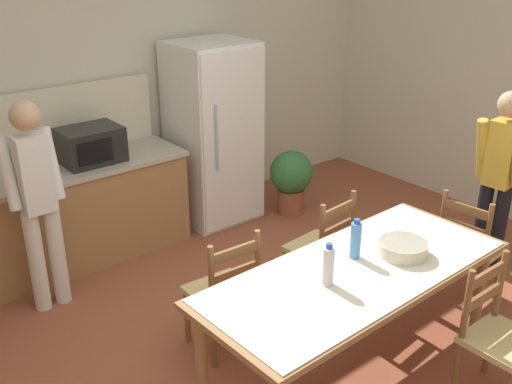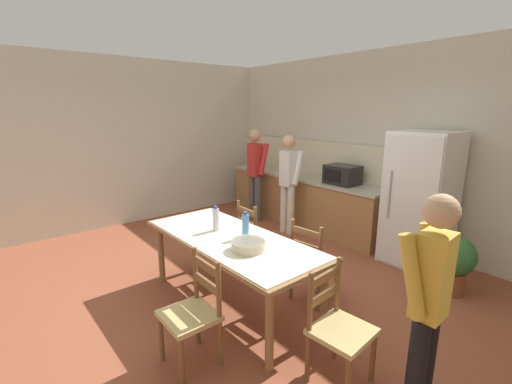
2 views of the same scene
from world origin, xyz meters
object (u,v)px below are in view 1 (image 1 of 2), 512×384
Objects in this scene: refrigerator at (213,133)px; chair_side_near_right at (498,337)px; microwave at (91,145)px; bottle_near_centre at (328,266)px; chair_side_far_left at (224,292)px; chair_side_far_right at (322,248)px; dining_table at (356,280)px; person_at_counter at (37,196)px; serving_bowl at (403,247)px; chair_head_end at (469,248)px; person_by_table at (499,174)px; potted_plant at (291,178)px; bottle_off_centre at (356,240)px.

refrigerator is 3.26m from chair_side_near_right.
microwave is at bearing 108.00° from chair_side_near_right.
bottle_near_centre is 1.13m from chair_side_near_right.
bottle_near_centre is at bearing 136.92° from chair_side_near_right.
bottle_near_centre is (-0.97, -2.51, 0.01)m from refrigerator.
chair_side_far_left is at bearing -88.31° from microwave.
chair_side_far_right is at bearing -176.07° from chair_side_far_left.
dining_table is 2.36m from person_at_counter.
bottle_near_centre is at bearing -83.62° from microwave.
chair_head_end is at bearing 4.94° from serving_bowl.
chair_side_far_left is at bearing 107.59° from bottle_near_centre.
chair_head_end is (1.89, -2.50, -0.59)m from microwave.
person_by_table reaches higher than potted_plant.
potted_plant is (1.85, 1.36, -0.06)m from chair_side_far_left.
serving_bowl is (0.27, -0.17, -0.07)m from bottle_off_centre.
refrigerator is 1.94× the size of chair_side_near_right.
chair_head_end is 0.72m from person_by_table.
chair_head_end is (1.35, 0.03, -0.25)m from dining_table.
microwave is at bearing 31.98° from chair_head_end.
refrigerator is at bearing -75.47° from person_at_counter.
dining_table is at bearing -148.65° from person_at_counter.
serving_bowl is (0.92, -2.58, -0.21)m from microwave.
bottle_off_centre is at bearing 137.16° from chair_side_far_left.
person_at_counter is 2.45× the size of potted_plant.
chair_side_far_right is at bearing 45.79° from bottle_near_centre.
refrigerator is 1.94× the size of chair_head_end.
dining_table is at bearing -105.81° from refrigerator.
microwave reaches higher than chair_side_near_right.
microwave is 3.39m from person_by_table.
refrigerator reaches higher than person_by_table.
chair_head_end is (0.88, -0.71, 0.00)m from chair_side_far_right.
chair_side_far_left is 1.36× the size of potted_plant.
chair_side_far_left reaches higher than serving_bowl.
potted_plant is at bearing 65.08° from serving_bowl.
person_at_counter is (-0.73, 1.29, 0.48)m from chair_side_far_left.
serving_bowl is 0.35× the size of chair_side_far_left.
serving_bowl is 0.20× the size of person_at_counter.
serving_bowl is at bearing 77.90° from chair_side_far_right.
dining_table is (-0.71, -2.50, -0.19)m from refrigerator.
chair_head_end is 3.27m from person_at_counter.
chair_side_far_left is 0.56× the size of person_at_counter.
bottle_near_centre reaches higher than serving_bowl.
potted_plant is at bearing 52.03° from bottle_near_centre.
potted_plant is at bearing -129.55° from chair_side_far_right.
refrigerator is 2.65× the size of potted_plant.
refrigerator is at bearing -0.86° from microwave.
dining_table is 1.36× the size of person_by_table.
potted_plant is (0.65, -0.43, -0.50)m from refrigerator.
bottle_off_centre is at bearing -122.64° from potted_plant.
person_at_counter is at bearing -178.42° from potted_plant.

